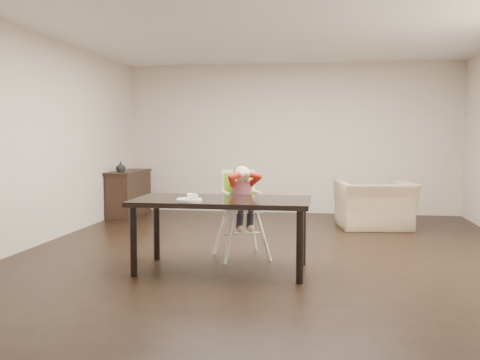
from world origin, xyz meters
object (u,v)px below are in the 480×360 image
object	(u,v)px
high_chair	(241,193)
armchair	(375,197)
sideboard	(129,193)
dining_table	(222,206)

from	to	relation	value
high_chair	armchair	size ratio (longest dim) A/B	0.96
armchair	sideboard	xyz separation A→B (m)	(-4.16, 0.69, -0.08)
armchair	sideboard	distance (m)	4.21
dining_table	armchair	size ratio (longest dim) A/B	1.64
dining_table	sideboard	bearing A→B (deg)	123.31
high_chair	armchair	distance (m)	2.83
dining_table	high_chair	xyz separation A→B (m)	(0.10, 0.64, 0.08)
armchair	sideboard	world-z (taller)	armchair
dining_table	armchair	xyz separation A→B (m)	(1.81, 2.88, -0.19)
dining_table	high_chair	bearing A→B (deg)	81.07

